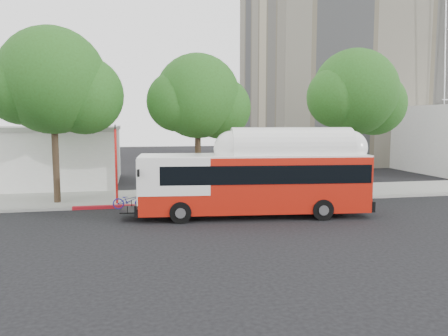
{
  "coord_description": "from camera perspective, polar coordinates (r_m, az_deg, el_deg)",
  "views": [
    {
      "loc": [
        -4.65,
        -19.87,
        4.68
      ],
      "look_at": [
        -0.01,
        3.0,
        2.14
      ],
      "focal_mm": 35.0,
      "sensor_mm": 36.0,
      "label": 1
    }
  ],
  "objects": [
    {
      "name": "low_commercial_bldg",
      "position": [
        35.23,
        -26.83,
        1.43
      ],
      "size": [
        16.2,
        10.2,
        4.25
      ],
      "color": "silver",
      "rests_on": "ground"
    },
    {
      "name": "street_tree_right",
      "position": [
        29.38,
        17.43,
        9.01
      ],
      "size": [
        6.21,
        5.4,
        9.18
      ],
      "color": "#2D2116",
      "rests_on": "ground"
    },
    {
      "name": "street_tree_mid",
      "position": [
        26.28,
        -2.6,
        8.89
      ],
      "size": [
        5.75,
        5.0,
        8.62
      ],
      "color": "#2D2116",
      "rests_on": "ground"
    },
    {
      "name": "red_curb_segment",
      "position": [
        24.27,
        -7.38,
        -4.76
      ],
      "size": [
        10.0,
        0.32,
        0.16
      ],
      "primitive_type": "cube",
      "color": "maroon",
      "rests_on": "ground"
    },
    {
      "name": "sidewalk",
      "position": [
        27.18,
        -1.45,
        -3.54
      ],
      "size": [
        60.0,
        5.0,
        0.15
      ],
      "primitive_type": "cube",
      "color": "gray",
      "rests_on": "ground"
    },
    {
      "name": "transit_bus",
      "position": [
        21.29,
        4.15,
        -2.03
      ],
      "size": [
        11.98,
        3.55,
        3.5
      ],
      "rotation": [
        0.0,
        0.0,
        -0.11
      ],
      "color": "#B0180C",
      "rests_on": "ground"
    },
    {
      "name": "signal_pole",
      "position": [
        24.5,
        -13.91,
        0.44
      ],
      "size": [
        0.13,
        0.42,
        4.47
      ],
      "color": "red",
      "rests_on": "ground"
    },
    {
      "name": "curb_strip",
      "position": [
        24.66,
        -0.39,
        -4.55
      ],
      "size": [
        60.0,
        0.3,
        0.15
      ],
      "primitive_type": "cube",
      "color": "gray",
      "rests_on": "ground"
    },
    {
      "name": "apartment_tower",
      "position": [
        54.52,
        14.31,
        19.76
      ],
      "size": [
        18.0,
        18.0,
        37.0
      ],
      "color": "tan",
      "rests_on": "ground"
    },
    {
      "name": "ground",
      "position": [
        20.94,
        1.67,
        -6.7
      ],
      "size": [
        120.0,
        120.0,
        0.0
      ],
      "primitive_type": "plane",
      "color": "black",
      "rests_on": "ground"
    },
    {
      "name": "street_tree_left",
      "position": [
        25.8,
        -20.41,
        10.11
      ],
      "size": [
        6.67,
        5.8,
        9.74
      ],
      "color": "#2D2116",
      "rests_on": "ground"
    }
  ]
}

